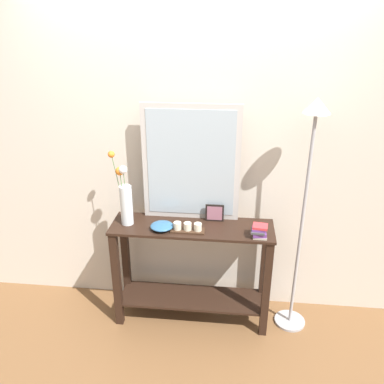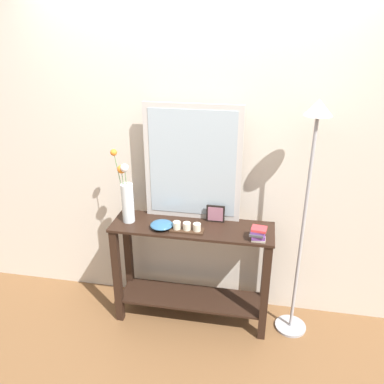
{
  "view_description": "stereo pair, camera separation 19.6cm",
  "coord_description": "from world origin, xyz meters",
  "px_view_note": "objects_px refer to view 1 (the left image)",
  "views": [
    {
      "loc": [
        0.27,
        -2.55,
        2.25
      ],
      "look_at": [
        0.0,
        0.0,
        1.12
      ],
      "focal_mm": 36.92,
      "sensor_mm": 36.0,
      "label": 1
    },
    {
      "loc": [
        0.47,
        -2.52,
        2.25
      ],
      "look_at": [
        0.0,
        0.0,
        1.12
      ],
      "focal_mm": 36.92,
      "sensor_mm": 36.0,
      "label": 2
    }
  ],
  "objects_px": {
    "candle_tray": "(188,228)",
    "book_stack": "(259,231)",
    "picture_frame_small": "(215,213)",
    "floor_lamp": "(307,183)",
    "mirror_leaning": "(191,164)",
    "tall_vase_left": "(125,198)",
    "decorative_bowl": "(162,226)",
    "console_table": "(192,265)"
  },
  "relations": [
    {
      "from": "candle_tray",
      "to": "book_stack",
      "type": "xyz_separation_m",
      "value": [
        0.51,
        -0.03,
        0.02
      ]
    },
    {
      "from": "picture_frame_small",
      "to": "floor_lamp",
      "type": "xyz_separation_m",
      "value": [
        0.63,
        -0.09,
        0.31
      ]
    },
    {
      "from": "candle_tray",
      "to": "picture_frame_small",
      "type": "distance_m",
      "value": 0.26
    },
    {
      "from": "floor_lamp",
      "to": "candle_tray",
      "type": "bearing_deg",
      "value": -173.74
    },
    {
      "from": "mirror_leaning",
      "to": "floor_lamp",
      "type": "relative_size",
      "value": 0.49
    },
    {
      "from": "book_stack",
      "to": "picture_frame_small",
      "type": "bearing_deg",
      "value": 146.82
    },
    {
      "from": "tall_vase_left",
      "to": "floor_lamp",
      "type": "xyz_separation_m",
      "value": [
        1.28,
        0.02,
        0.17
      ]
    },
    {
      "from": "decorative_bowl",
      "to": "floor_lamp",
      "type": "distance_m",
      "value": 1.07
    },
    {
      "from": "picture_frame_small",
      "to": "floor_lamp",
      "type": "bearing_deg",
      "value": -8.05
    },
    {
      "from": "picture_frame_small",
      "to": "floor_lamp",
      "type": "height_order",
      "value": "floor_lamp"
    },
    {
      "from": "mirror_leaning",
      "to": "decorative_bowl",
      "type": "xyz_separation_m",
      "value": [
        -0.19,
        -0.21,
        -0.41
      ]
    },
    {
      "from": "console_table",
      "to": "decorative_bowl",
      "type": "distance_m",
      "value": 0.43
    },
    {
      "from": "mirror_leaning",
      "to": "decorative_bowl",
      "type": "distance_m",
      "value": 0.5
    },
    {
      "from": "candle_tray",
      "to": "decorative_bowl",
      "type": "height_order",
      "value": "candle_tray"
    },
    {
      "from": "mirror_leaning",
      "to": "picture_frame_small",
      "type": "distance_m",
      "value": 0.42
    },
    {
      "from": "console_table",
      "to": "decorative_bowl",
      "type": "height_order",
      "value": "decorative_bowl"
    },
    {
      "from": "console_table",
      "to": "decorative_bowl",
      "type": "relative_size",
      "value": 7.22
    },
    {
      "from": "picture_frame_small",
      "to": "book_stack",
      "type": "relative_size",
      "value": 1.14
    },
    {
      "from": "decorative_bowl",
      "to": "floor_lamp",
      "type": "height_order",
      "value": "floor_lamp"
    },
    {
      "from": "picture_frame_small",
      "to": "decorative_bowl",
      "type": "distance_m",
      "value": 0.41
    },
    {
      "from": "tall_vase_left",
      "to": "candle_tray",
      "type": "bearing_deg",
      "value": -8.77
    },
    {
      "from": "mirror_leaning",
      "to": "decorative_bowl",
      "type": "relative_size",
      "value": 5.24
    },
    {
      "from": "candle_tray",
      "to": "book_stack",
      "type": "distance_m",
      "value": 0.51
    },
    {
      "from": "book_stack",
      "to": "tall_vase_left",
      "type": "bearing_deg",
      "value": 173.85
    },
    {
      "from": "tall_vase_left",
      "to": "decorative_bowl",
      "type": "xyz_separation_m",
      "value": [
        0.28,
        -0.06,
        -0.18
      ]
    },
    {
      "from": "mirror_leaning",
      "to": "floor_lamp",
      "type": "height_order",
      "value": "floor_lamp"
    },
    {
      "from": "mirror_leaning",
      "to": "picture_frame_small",
      "type": "relative_size",
      "value": 6.37
    },
    {
      "from": "picture_frame_small",
      "to": "decorative_bowl",
      "type": "relative_size",
      "value": 0.82
    },
    {
      "from": "book_stack",
      "to": "floor_lamp",
      "type": "relative_size",
      "value": 0.07
    },
    {
      "from": "mirror_leaning",
      "to": "tall_vase_left",
      "type": "relative_size",
      "value": 1.59
    },
    {
      "from": "tall_vase_left",
      "to": "picture_frame_small",
      "type": "bearing_deg",
      "value": 9.31
    },
    {
      "from": "candle_tray",
      "to": "picture_frame_small",
      "type": "relative_size",
      "value": 1.77
    },
    {
      "from": "console_table",
      "to": "picture_frame_small",
      "type": "bearing_deg",
      "value": 31.74
    },
    {
      "from": "mirror_leaning",
      "to": "tall_vase_left",
      "type": "bearing_deg",
      "value": -162.04
    },
    {
      "from": "picture_frame_small",
      "to": "decorative_bowl",
      "type": "height_order",
      "value": "picture_frame_small"
    },
    {
      "from": "console_table",
      "to": "book_stack",
      "type": "height_order",
      "value": "book_stack"
    },
    {
      "from": "picture_frame_small",
      "to": "floor_lamp",
      "type": "relative_size",
      "value": 0.08
    },
    {
      "from": "decorative_bowl",
      "to": "floor_lamp",
      "type": "relative_size",
      "value": 0.09
    },
    {
      "from": "mirror_leaning",
      "to": "candle_tray",
      "type": "relative_size",
      "value": 3.59
    },
    {
      "from": "tall_vase_left",
      "to": "floor_lamp",
      "type": "relative_size",
      "value": 0.31
    },
    {
      "from": "console_table",
      "to": "book_stack",
      "type": "xyz_separation_m",
      "value": [
        0.48,
        -0.11,
        0.39
      ]
    },
    {
      "from": "book_stack",
      "to": "floor_lamp",
      "type": "height_order",
      "value": "floor_lamp"
    }
  ]
}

